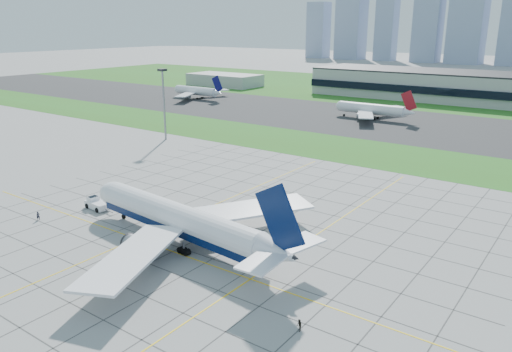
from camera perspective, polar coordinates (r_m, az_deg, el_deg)
The scene contains 13 objects.
ground at distance 96.49m, azimuth -8.65°, elevation -8.13°, with size 1400.00×1400.00×0.00m, color gray.
grass_median at distance 168.92m, azimuth 13.06°, elevation 2.58°, with size 700.00×35.00×0.04m, color #30651C.
asphalt_taxiway at distance 219.68m, azimuth 18.72°, elevation 5.38°, with size 700.00×75.00×0.04m, color #383838.
grass_far at distance 325.36m, azimuth 24.66°, elevation 8.22°, with size 700.00×145.00×0.04m, color #30651C.
apron_markings at distance 103.69m, azimuth -4.20°, elevation -6.13°, with size 120.00×130.00×0.03m.
service_block at distance 352.88m, azimuth -3.61°, elevation 10.91°, with size 50.00×25.00×8.00m, color #B7B7B2.
light_mast at distance 184.70m, azimuth -10.52°, elevation 9.04°, with size 2.50×2.50×25.60m.
airliner at distance 96.77m, azimuth -8.66°, elevation -5.00°, with size 54.86×55.36×17.27m.
pushback_tug at distance 120.35m, azimuth -17.76°, elevation -3.03°, with size 9.38×3.76×2.58m.
crew_near at distance 117.87m, azimuth -23.63°, elevation -4.19°, with size 0.70×0.46×1.92m, color black.
crew_far at distance 71.86m, azimuth 4.96°, elevation -16.64°, with size 0.84×0.66×1.73m, color black.
distant_jet_0 at distance 289.80m, azimuth -6.74°, elevation 9.63°, with size 33.28×42.66×14.08m.
distant_jet_1 at distance 230.43m, azimuth 13.19°, elevation 7.45°, with size 35.19×42.66×14.08m.
Camera 1 is at (62.07, -61.81, 40.47)m, focal length 35.00 mm.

